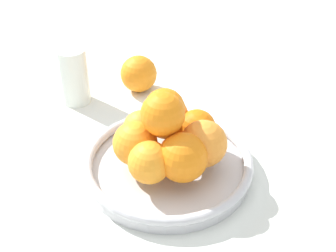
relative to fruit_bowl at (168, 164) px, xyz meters
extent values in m
plane|color=silver|center=(0.00, 0.00, -0.02)|extent=(4.00, 4.00, 0.00)
cylinder|color=silver|center=(0.00, 0.00, -0.01)|extent=(0.29, 0.29, 0.02)
torus|color=silver|center=(0.00, 0.00, 0.01)|extent=(0.30, 0.30, 0.02)
sphere|color=orange|center=(-0.02, -0.06, 0.05)|extent=(0.07, 0.07, 0.07)
sphere|color=orange|center=(0.03, -0.04, 0.06)|extent=(0.08, 0.08, 0.08)
sphere|color=orange|center=(0.06, 0.00, 0.06)|extent=(0.08, 0.08, 0.08)
sphere|color=orange|center=(0.04, 0.05, 0.05)|extent=(0.07, 0.07, 0.07)
sphere|color=orange|center=(-0.02, 0.06, 0.06)|extent=(0.08, 0.08, 0.08)
sphere|color=orange|center=(-0.06, 0.03, 0.05)|extent=(0.06, 0.06, 0.06)
sphere|color=orange|center=(-0.05, -0.02, 0.06)|extent=(0.08, 0.08, 0.08)
sphere|color=orange|center=(-0.01, 0.01, 0.11)|extent=(0.07, 0.07, 0.07)
sphere|color=orange|center=(-0.01, -0.01, 0.11)|extent=(0.07, 0.07, 0.07)
sphere|color=orange|center=(-0.12, 0.26, 0.02)|extent=(0.08, 0.08, 0.08)
cylinder|color=silver|center=(-0.24, 0.18, 0.04)|extent=(0.06, 0.06, 0.12)
camera|label=1|loc=(0.13, -0.61, 0.54)|focal=50.00mm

